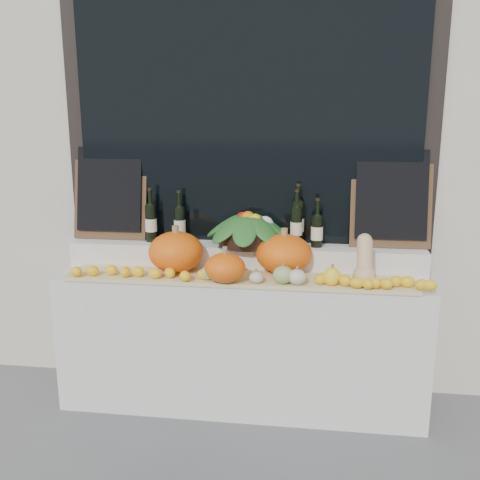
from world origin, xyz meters
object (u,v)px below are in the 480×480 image
(wine_bottle_tall, at_px, (298,223))
(produce_bowl, at_px, (248,228))
(pumpkin_right, at_px, (284,254))
(butternut_squash, at_px, (365,262))
(pumpkin_left, at_px, (176,252))

(wine_bottle_tall, bearing_deg, produce_bowl, -173.24)
(pumpkin_right, xyz_separation_m, butternut_squash, (0.47, -0.16, 0.01))
(pumpkin_left, distance_m, pumpkin_right, 0.67)
(pumpkin_right, height_order, butternut_squash, butternut_squash)
(pumpkin_right, bearing_deg, wine_bottle_tall, 67.22)
(pumpkin_right, bearing_deg, pumpkin_left, -174.60)
(pumpkin_left, xyz_separation_m, wine_bottle_tall, (0.74, 0.24, 0.16))
(pumpkin_right, distance_m, butternut_squash, 0.50)
(butternut_squash, bearing_deg, produce_bowl, 157.16)
(butternut_squash, xyz_separation_m, wine_bottle_tall, (-0.40, 0.34, 0.16))
(butternut_squash, distance_m, wine_bottle_tall, 0.55)
(produce_bowl, relative_size, wine_bottle_tall, 1.45)
(pumpkin_right, xyz_separation_m, wine_bottle_tall, (0.08, 0.18, 0.16))
(pumpkin_left, xyz_separation_m, butternut_squash, (1.14, -0.10, 0.00))
(butternut_squash, height_order, wine_bottle_tall, wine_bottle_tall)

